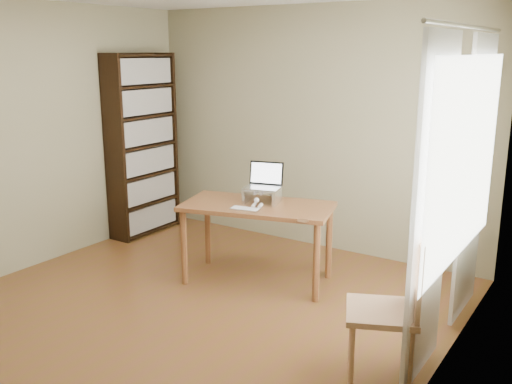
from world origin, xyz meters
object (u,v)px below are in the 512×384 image
at_px(bookshelf, 143,145).
at_px(keyboard, 245,209).
at_px(laptop, 266,181).
at_px(chair, 394,305).
at_px(desk, 257,215).
at_px(cat, 264,195).

bearing_deg(bookshelf, keyboard, -20.82).
height_order(laptop, chair, laptop).
bearing_deg(keyboard, bookshelf, 148.54).
relative_size(desk, chair, 1.48).
bearing_deg(cat, keyboard, -107.78).
relative_size(keyboard, chair, 0.28).
xyz_separation_m(laptop, cat, (-0.00, -0.03, -0.12)).
relative_size(bookshelf, keyboard, 7.53).
xyz_separation_m(laptop, chair, (1.66, -1.08, -0.39)).
height_order(desk, laptop, laptop).
distance_m(laptop, keyboard, 0.40).
relative_size(laptop, chair, 0.37).
bearing_deg(keyboard, chair, -34.38).
relative_size(desk, cat, 3.10).
xyz_separation_m(keyboard, chair, (1.65, -0.73, -0.21)).
bearing_deg(bookshelf, desk, -15.13).
height_order(bookshelf, desk, bookshelf).
distance_m(cat, chair, 1.99).
bearing_deg(desk, chair, -44.96).
bearing_deg(desk, keyboard, -101.64).
bearing_deg(laptop, cat, -110.93).
bearing_deg(keyboard, cat, 82.28).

